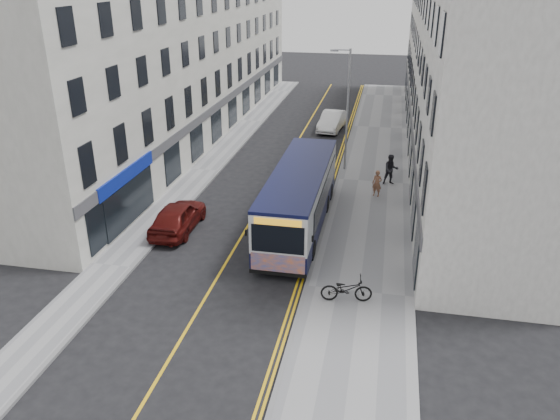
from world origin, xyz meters
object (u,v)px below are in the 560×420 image
at_px(bicycle, 346,289).
at_px(pedestrian_near, 377,183).
at_px(car_white, 332,121).
at_px(car_maroon, 178,216).
at_px(streetlamp, 346,106).
at_px(city_bus, 299,196).
at_px(pedestrian_far, 391,170).

relative_size(bicycle, pedestrian_near, 1.32).
height_order(car_white, car_maroon, car_maroon).
relative_size(streetlamp, pedestrian_near, 5.07).
height_order(city_bus, car_white, city_bus).
xyz_separation_m(bicycle, car_maroon, (-9.15, 5.10, 0.12)).
bearing_deg(car_maroon, city_bus, -166.19).
distance_m(bicycle, pedestrian_near, 11.63).
relative_size(city_bus, bicycle, 5.37).
height_order(bicycle, car_maroon, car_maroon).
xyz_separation_m(pedestrian_near, car_maroon, (-9.93, -6.50, -0.13)).
distance_m(bicycle, pedestrian_far, 13.83).
relative_size(streetlamp, city_bus, 0.72).
xyz_separation_m(pedestrian_near, pedestrian_far, (0.76, 2.14, 0.17)).
relative_size(streetlamp, car_white, 1.69).
bearing_deg(city_bus, streetlamp, 81.10).
distance_m(pedestrian_near, pedestrian_far, 2.28).
bearing_deg(pedestrian_near, pedestrian_far, 88.33).
bearing_deg(pedestrian_far, car_maroon, -154.76).
bearing_deg(car_maroon, pedestrian_near, -147.15).
relative_size(city_bus, pedestrian_far, 5.83).
height_order(pedestrian_near, car_maroon, pedestrian_near).
bearing_deg(car_white, bicycle, -76.70).
bearing_deg(pedestrian_near, car_maroon, -128.89).
bearing_deg(streetlamp, bicycle, -84.39).
relative_size(pedestrian_far, car_maroon, 0.42).
distance_m(streetlamp, city_bus, 9.87).
relative_size(pedestrian_near, car_white, 0.33).
distance_m(pedestrian_near, car_maroon, 11.87).
distance_m(streetlamp, bicycle, 16.55).
height_order(city_bus, bicycle, city_bus).
bearing_deg(city_bus, bicycle, -65.36).
distance_m(city_bus, pedestrian_far, 8.48).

